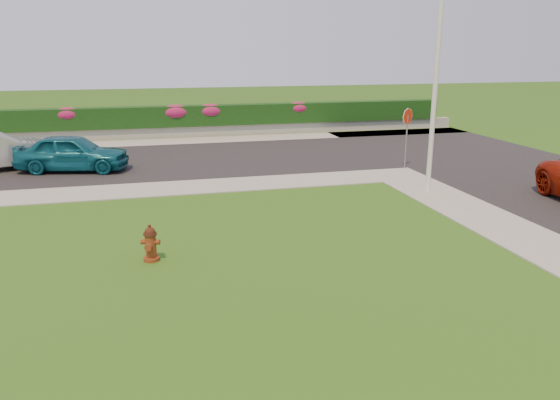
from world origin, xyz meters
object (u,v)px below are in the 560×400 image
object	(u,v)px
sedan_teal	(72,153)
stop_sign	(407,124)
fire_hydrant	(151,244)
utility_pole	(435,92)

from	to	relation	value
sedan_teal	stop_sign	world-z (taller)	stop_sign
sedan_teal	stop_sign	xyz separation A→B (m)	(12.87, -2.84, 1.06)
fire_hydrant	sedan_teal	xyz separation A→B (m)	(-2.72, 10.37, 0.36)
fire_hydrant	stop_sign	xyz separation A→B (m)	(10.15, 7.54, 1.41)
utility_pole	stop_sign	world-z (taller)	utility_pole
fire_hydrant	sedan_teal	size ratio (longest dim) A/B	0.20
fire_hydrant	utility_pole	distance (m)	10.48
fire_hydrant	stop_sign	bearing A→B (deg)	54.84
fire_hydrant	sedan_teal	distance (m)	10.73
sedan_teal	stop_sign	distance (m)	13.22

